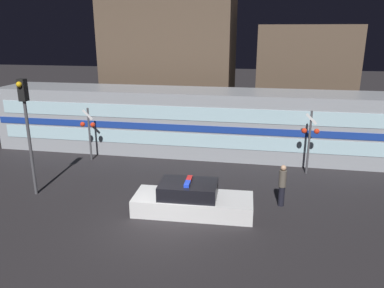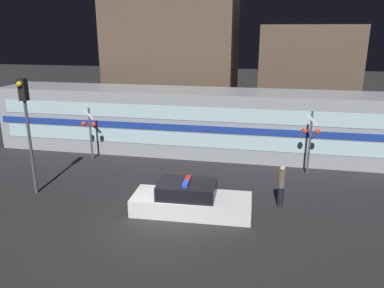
{
  "view_description": "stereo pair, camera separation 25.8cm",
  "coord_description": "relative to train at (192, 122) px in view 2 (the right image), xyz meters",
  "views": [
    {
      "loc": [
        3.38,
        -11.88,
        6.91
      ],
      "look_at": [
        0.2,
        5.12,
        1.65
      ],
      "focal_mm": 35.0,
      "sensor_mm": 36.0,
      "label": 1
    },
    {
      "loc": [
        3.63,
        -11.83,
        6.91
      ],
      "look_at": [
        0.2,
        5.12,
        1.65
      ],
      "focal_mm": 35.0,
      "sensor_mm": 36.0,
      "label": 2
    }
  ],
  "objects": [
    {
      "name": "ground_plane",
      "position": [
        0.55,
        -8.93,
        -1.83
      ],
      "size": [
        120.0,
        120.0,
        0.0
      ],
      "primitive_type": "plane",
      "color": "#262326"
    },
    {
      "name": "train",
      "position": [
        0.0,
        0.0,
        0.0
      ],
      "size": [
        22.99,
        3.16,
        3.67
      ],
      "color": "#999EA5",
      "rests_on": "ground_plane"
    },
    {
      "name": "police_car",
      "position": [
        1.46,
        -7.63,
        -1.33
      ],
      "size": [
        4.72,
        1.88,
        1.37
      ],
      "rotation": [
        0.0,
        0.0,
        0.04
      ],
      "color": "silver",
      "rests_on": "ground_plane"
    },
    {
      "name": "pedestrian",
      "position": [
        4.95,
        -6.36,
        -0.93
      ],
      "size": [
        0.3,
        0.3,
        1.76
      ],
      "color": "black",
      "rests_on": "ground_plane"
    },
    {
      "name": "crossing_signal_near",
      "position": [
        6.36,
        -2.49,
        0.12
      ],
      "size": [
        0.85,
        0.32,
        3.21
      ],
      "color": "#4C4C51",
      "rests_on": "ground_plane"
    },
    {
      "name": "crossing_signal_far",
      "position": [
        -5.19,
        -2.55,
        -0.03
      ],
      "size": [
        0.85,
        0.32,
        2.94
      ],
      "color": "#4C4C51",
      "rests_on": "ground_plane"
    },
    {
      "name": "traffic_light_corner",
      "position": [
        -5.62,
        -7.18,
        1.7
      ],
      "size": [
        0.3,
        0.46,
        5.04
      ],
      "color": "#4C4C51",
      "rests_on": "ground_plane"
    },
    {
      "name": "building_left",
      "position": [
        -2.79,
        6.84,
        2.88
      ],
      "size": [
        9.1,
        6.0,
        9.44
      ],
      "color": "brown",
      "rests_on": "ground_plane"
    },
    {
      "name": "building_center",
      "position": [
        6.89,
        8.01,
        1.81
      ],
      "size": [
        6.82,
        5.0,
        7.29
      ],
      "color": "brown",
      "rests_on": "ground_plane"
    }
  ]
}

